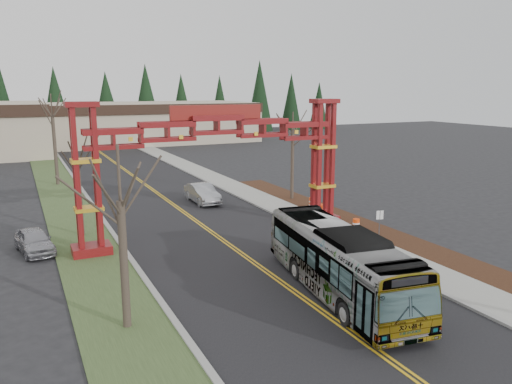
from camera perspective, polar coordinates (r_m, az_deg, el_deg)
ground at (r=18.82m, az=17.58°, el=-19.59°), size 200.00×200.00×0.00m
road at (r=39.36m, az=-8.05°, el=-2.46°), size 12.00×110.00×0.02m
lane_line_left at (r=39.33m, az=-8.22°, el=-2.45°), size 0.12×100.00×0.01m
lane_line_right at (r=39.40m, az=-7.88°, el=-2.42°), size 0.12×100.00×0.01m
curb_right at (r=41.56m, az=0.04°, el=-1.48°), size 0.30×110.00×0.15m
sidewalk_right at (r=42.19m, az=1.82°, el=-1.29°), size 2.60×110.00×0.14m
landscape_strip at (r=31.92m, az=18.75°, el=-6.29°), size 2.60×50.00×0.12m
grass_median at (r=37.81m, az=-19.69°, el=-3.59°), size 4.00×110.00×0.08m
curb_left at (r=38.02m, az=-16.92°, el=-3.27°), size 0.30×110.00×0.15m
gateway_arch at (r=31.77m, az=-4.47°, el=5.18°), size 18.20×1.60×8.90m
retail_building_east at (r=94.05m, az=-12.63°, el=7.80°), size 38.00×20.30×7.00m
conifer_treeline at (r=104.12m, az=-19.56°, el=9.42°), size 116.10×5.60×13.00m
transit_bus at (r=24.08m, az=9.46°, el=-7.79°), size 4.32×11.92×3.25m
silver_sedan at (r=42.79m, az=-6.16°, el=-0.15°), size 1.79×4.95×1.62m
parked_car_near_a at (r=32.58m, az=-24.02°, el=-5.12°), size 2.45×4.48×1.45m
bare_tree_median_near at (r=20.08m, az=-15.24°, el=-1.09°), size 3.35×3.35×7.54m
bare_tree_median_mid at (r=34.28m, az=-19.73°, el=2.87°), size 2.94×2.94×6.69m
bare_tree_median_far at (r=53.54m, az=-22.24°, el=7.89°), size 3.41×3.41×9.08m
bare_tree_right_far at (r=43.13m, az=4.22°, el=6.52°), size 2.94×2.94×7.66m
street_sign at (r=32.55m, az=13.95°, el=-3.07°), size 0.46×0.15×2.04m
barrel_south at (r=34.80m, az=11.37°, el=-3.74°), size 0.48×0.48×0.88m
barrel_mid at (r=37.71m, az=7.33°, el=-2.22°), size 0.59×0.59×1.10m
barrel_north at (r=40.77m, az=6.42°, el=-1.27°), size 0.50×0.50×0.92m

